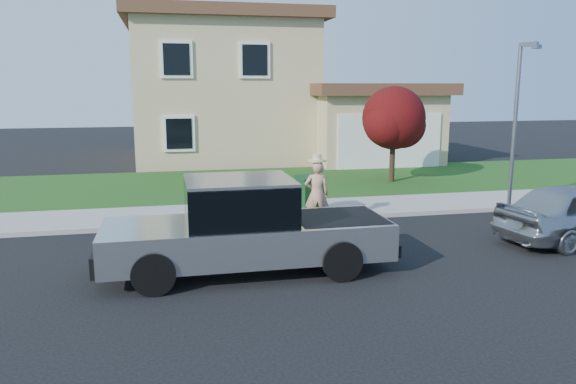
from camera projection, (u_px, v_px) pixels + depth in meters
The scene contains 10 objects.
ground at pixel (303, 254), 12.04m from camera, with size 80.00×80.00×0.00m, color black.
curb at pixel (313, 218), 15.02m from camera, with size 40.00×0.20×0.12m, color gray.
sidewalk at pixel (303, 209), 16.07m from camera, with size 40.00×2.00×0.15m, color gray.
lawn at pixel (273, 184), 20.40m from camera, with size 40.00×7.00×0.10m, color #144716.
house at pixel (249, 94), 27.44m from camera, with size 14.00×11.30×6.85m.
pickup_truck at pixel (246, 229), 10.77m from camera, with size 5.60×2.15×1.84m.
woman at pixel (317, 193), 14.19m from camera, with size 0.68×0.51×1.88m.
ornamental_tree at pixel (394, 121), 20.17m from camera, with size 2.51×2.27×3.45m.
trash_bin at pixel (309, 195), 15.09m from camera, with size 0.75×0.83×1.03m.
street_lamp at pixel (517, 118), 15.57m from camera, with size 0.38×0.61×4.71m.
Camera 1 is at (-2.81, -11.24, 3.57)m, focal length 35.00 mm.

